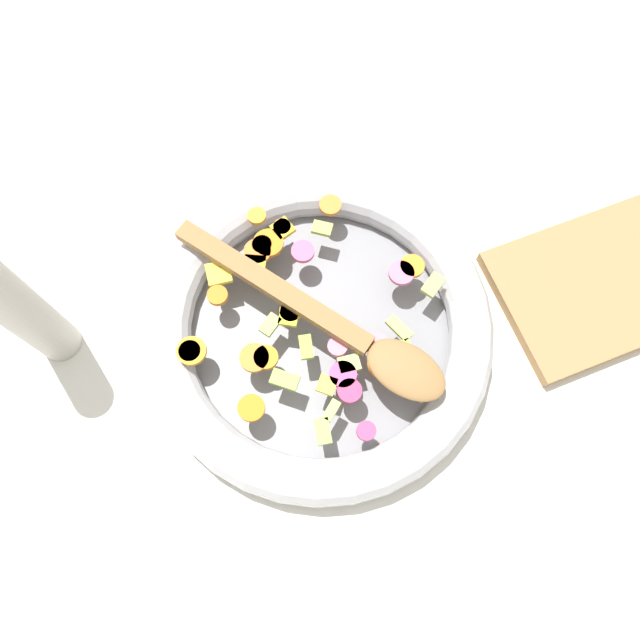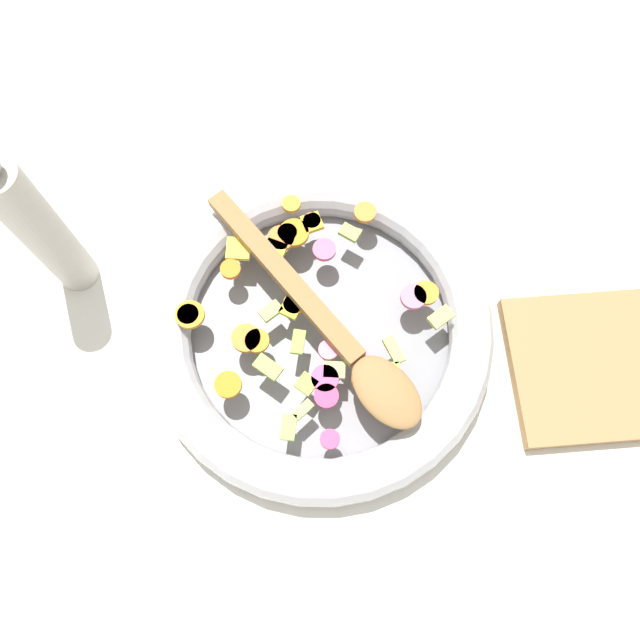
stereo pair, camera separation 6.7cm
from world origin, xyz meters
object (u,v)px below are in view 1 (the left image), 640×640
skillet (320,328)px  pepper_mill (17,308)px  cutting_board (610,280)px  wooden_spoon (334,325)px

skillet → pepper_mill: (-0.28, 0.10, 0.09)m
skillet → cutting_board: skillet is taller
skillet → cutting_board: (0.35, -0.07, -0.01)m
pepper_mill → skillet: bearing=-19.4°
skillet → pepper_mill: bearing=160.6°
wooden_spoon → pepper_mill: bearing=158.7°
skillet → cutting_board: 0.35m
cutting_board → pepper_mill: bearing=165.3°
wooden_spoon → cutting_board: bearing=-8.5°
cutting_board → wooden_spoon: bearing=171.5°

